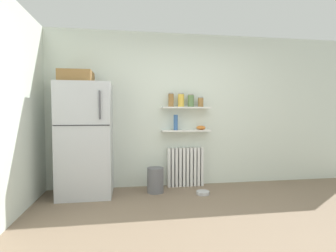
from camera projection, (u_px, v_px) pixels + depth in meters
ground_plane at (205, 220)px, 3.04m from camera, size 7.04×7.04×0.00m
back_wall at (180, 110)px, 4.50m from camera, size 7.04×0.10×2.60m
refrigerator at (85, 137)px, 3.91m from camera, size 0.78×0.69×1.87m
radiator at (185, 167)px, 4.44m from camera, size 0.62×0.12×0.66m
wall_shelf_lower at (186, 131)px, 4.37m from camera, size 0.82×0.22×0.02m
wall_shelf_upper at (186, 108)px, 4.35m from camera, size 0.82×0.22×0.02m
storage_jar_0 at (171, 100)px, 4.31m from camera, size 0.09×0.09×0.23m
storage_jar_1 at (181, 100)px, 4.33m from camera, size 0.10×0.10×0.23m
storage_jar_2 at (191, 101)px, 4.36m from camera, size 0.10×0.10×0.22m
storage_jar_3 at (201, 102)px, 4.39m from camera, size 0.09×0.09×0.17m
vase at (176, 122)px, 4.34m from camera, size 0.07×0.07×0.25m
shelf_bowl at (201, 128)px, 4.41m from camera, size 0.16×0.16×0.07m
trash_bin at (155, 180)px, 4.08m from camera, size 0.26×0.26×0.39m
pet_food_bowl at (203, 193)px, 3.99m from camera, size 0.20×0.20×0.05m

